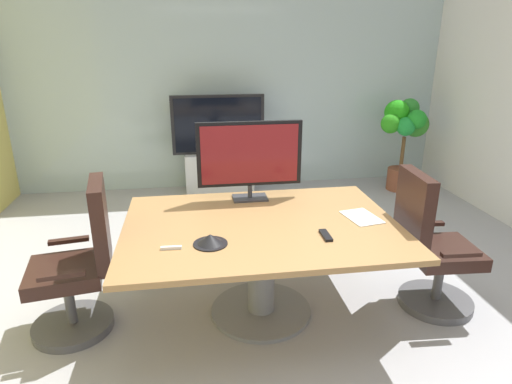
{
  "coord_description": "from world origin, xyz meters",
  "views": [
    {
      "loc": [
        -0.58,
        -2.8,
        1.98
      ],
      "look_at": [
        -0.12,
        0.24,
        0.89
      ],
      "focal_mm": 30.35,
      "sensor_mm": 36.0,
      "label": 1
    }
  ],
  "objects_px": {
    "conference_table": "(261,245)",
    "office_chair_right": "(430,253)",
    "wall_display_unit": "(219,161)",
    "potted_plant": "(405,131)",
    "office_chair_left": "(80,271)",
    "tv_monitor": "(250,156)",
    "conference_phone": "(210,240)",
    "remote_control": "(326,235)"
  },
  "relations": [
    {
      "from": "conference_phone",
      "to": "potted_plant",
      "type": "bearing_deg",
      "value": 46.01
    },
    {
      "from": "office_chair_left",
      "to": "remote_control",
      "type": "distance_m",
      "value": 1.71
    },
    {
      "from": "conference_table",
      "to": "tv_monitor",
      "type": "distance_m",
      "value": 0.74
    },
    {
      "from": "conference_table",
      "to": "office_chair_right",
      "type": "height_order",
      "value": "office_chair_right"
    },
    {
      "from": "office_chair_left",
      "to": "conference_phone",
      "type": "distance_m",
      "value": 1.0
    },
    {
      "from": "remote_control",
      "to": "conference_table",
      "type": "bearing_deg",
      "value": 145.13
    },
    {
      "from": "office_chair_right",
      "to": "conference_phone",
      "type": "bearing_deg",
      "value": 99.46
    },
    {
      "from": "office_chair_left",
      "to": "potted_plant",
      "type": "height_order",
      "value": "potted_plant"
    },
    {
      "from": "potted_plant",
      "to": "conference_phone",
      "type": "distance_m",
      "value": 3.95
    },
    {
      "from": "wall_display_unit",
      "to": "potted_plant",
      "type": "relative_size",
      "value": 1.07
    },
    {
      "from": "wall_display_unit",
      "to": "conference_phone",
      "type": "xyz_separation_m",
      "value": [
        -0.27,
        -3.09,
        0.33
      ]
    },
    {
      "from": "office_chair_left",
      "to": "conference_table",
      "type": "bearing_deg",
      "value": 80.38
    },
    {
      "from": "office_chair_right",
      "to": "remote_control",
      "type": "xyz_separation_m",
      "value": [
        -0.88,
        -0.17,
        0.29
      ]
    },
    {
      "from": "conference_table",
      "to": "office_chair_right",
      "type": "bearing_deg",
      "value": -4.76
    },
    {
      "from": "wall_display_unit",
      "to": "potted_plant",
      "type": "xyz_separation_m",
      "value": [
        2.47,
        -0.25,
        0.37
      ]
    },
    {
      "from": "conference_phone",
      "to": "tv_monitor",
      "type": "bearing_deg",
      "value": 65.39
    },
    {
      "from": "conference_table",
      "to": "office_chair_right",
      "type": "distance_m",
      "value": 1.28
    },
    {
      "from": "wall_display_unit",
      "to": "office_chair_right",
      "type": "bearing_deg",
      "value": -64.67
    },
    {
      "from": "office_chair_left",
      "to": "wall_display_unit",
      "type": "xyz_separation_m",
      "value": [
        1.17,
        2.79,
        -0.01
      ]
    },
    {
      "from": "office_chair_right",
      "to": "conference_phone",
      "type": "xyz_separation_m",
      "value": [
        -1.65,
        -0.17,
        0.31
      ]
    },
    {
      "from": "remote_control",
      "to": "wall_display_unit",
      "type": "bearing_deg",
      "value": 99.67
    },
    {
      "from": "office_chair_left",
      "to": "wall_display_unit",
      "type": "height_order",
      "value": "wall_display_unit"
    },
    {
      "from": "potted_plant",
      "to": "tv_monitor",
      "type": "bearing_deg",
      "value": -139.32
    },
    {
      "from": "tv_monitor",
      "to": "conference_phone",
      "type": "relative_size",
      "value": 3.82
    },
    {
      "from": "tv_monitor",
      "to": "potted_plant",
      "type": "bearing_deg",
      "value": 40.68
    },
    {
      "from": "conference_phone",
      "to": "remote_control",
      "type": "xyz_separation_m",
      "value": [
        0.76,
        -0.0,
        -0.02
      ]
    },
    {
      "from": "tv_monitor",
      "to": "conference_phone",
      "type": "height_order",
      "value": "tv_monitor"
    },
    {
      "from": "office_chair_left",
      "to": "potted_plant",
      "type": "distance_m",
      "value": 4.46
    },
    {
      "from": "tv_monitor",
      "to": "potted_plant",
      "type": "distance_m",
      "value": 3.15
    },
    {
      "from": "conference_phone",
      "to": "remote_control",
      "type": "relative_size",
      "value": 1.29
    },
    {
      "from": "potted_plant",
      "to": "office_chair_left",
      "type": "bearing_deg",
      "value": -145.04
    },
    {
      "from": "potted_plant",
      "to": "conference_phone",
      "type": "relative_size",
      "value": 5.59
    },
    {
      "from": "conference_table",
      "to": "office_chair_right",
      "type": "relative_size",
      "value": 1.78
    },
    {
      "from": "conference_table",
      "to": "tv_monitor",
      "type": "height_order",
      "value": "tv_monitor"
    },
    {
      "from": "conference_table",
      "to": "potted_plant",
      "type": "bearing_deg",
      "value": 47.29
    },
    {
      "from": "conference_table",
      "to": "wall_display_unit",
      "type": "relative_size",
      "value": 1.48
    },
    {
      "from": "office_chair_right",
      "to": "conference_phone",
      "type": "relative_size",
      "value": 4.95
    },
    {
      "from": "tv_monitor",
      "to": "remote_control",
      "type": "bearing_deg",
      "value": -63.42
    },
    {
      "from": "office_chair_left",
      "to": "potted_plant",
      "type": "bearing_deg",
      "value": 116.15
    },
    {
      "from": "potted_plant",
      "to": "remote_control",
      "type": "height_order",
      "value": "potted_plant"
    },
    {
      "from": "conference_table",
      "to": "conference_phone",
      "type": "xyz_separation_m",
      "value": [
        -0.37,
        -0.28,
        0.2
      ]
    },
    {
      "from": "wall_display_unit",
      "to": "potted_plant",
      "type": "distance_m",
      "value": 2.51
    }
  ]
}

